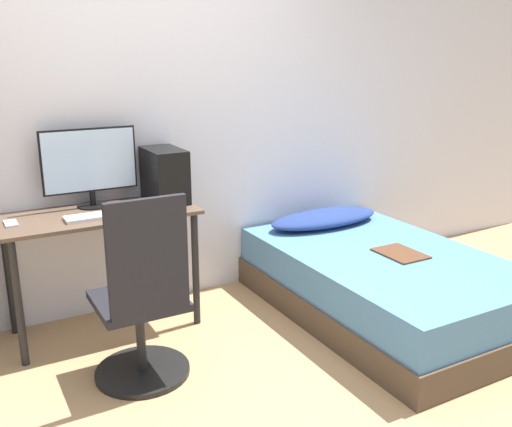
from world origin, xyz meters
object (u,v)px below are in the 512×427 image
object	(u,v)px
monitor	(90,164)
pc_tower	(165,175)
office_chair	(143,312)
bed	(383,283)
keyboard	(101,216)

from	to	relation	value
monitor	pc_tower	xyz separation A→B (m)	(0.44, -0.09, -0.10)
office_chair	bed	world-z (taller)	office_chair
bed	office_chair	bearing A→B (deg)	-179.49
keyboard	office_chair	bearing A→B (deg)	-85.98
monitor	pc_tower	world-z (taller)	monitor
monitor	keyboard	world-z (taller)	monitor
monitor	office_chair	bearing A→B (deg)	-88.67
monitor	pc_tower	bearing A→B (deg)	-11.71
pc_tower	keyboard	bearing A→B (deg)	-159.86
bed	keyboard	distance (m)	1.87
bed	monitor	distance (m)	2.04
monitor	pc_tower	distance (m)	0.46
keyboard	pc_tower	xyz separation A→B (m)	(0.47, 0.17, 0.16)
bed	pc_tower	distance (m)	1.61
office_chair	keyboard	distance (m)	0.70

